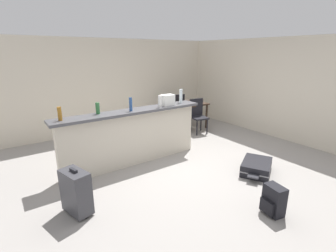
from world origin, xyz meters
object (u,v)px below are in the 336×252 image
(bottle_amber, at_px, (60,114))
(dining_chair_far_side, at_px, (177,107))
(grocery_bag, at_px, (168,100))
(suitcase_upright_charcoal, at_px, (76,192))
(bottle_blue, at_px, (131,104))
(bottle_white, at_px, (160,101))
(bottle_green, at_px, (98,108))
(suitcase_flat_black, at_px, (256,167))
(dining_chair_near_partition, at_px, (198,114))
(bottle_clear, at_px, (181,96))
(dining_table, at_px, (186,106))
(backpack_black, at_px, (273,201))

(bottle_amber, relative_size, dining_chair_far_side, 0.24)
(bottle_amber, relative_size, grocery_bag, 0.86)
(bottle_amber, height_order, suitcase_upright_charcoal, bottle_amber)
(bottle_blue, height_order, dining_chair_far_side, bottle_blue)
(bottle_white, bearing_deg, dining_chair_far_side, 45.24)
(bottle_green, height_order, suitcase_flat_black, bottle_green)
(grocery_bag, distance_m, dining_chair_near_partition, 1.89)
(bottle_clear, distance_m, suitcase_upright_charcoal, 2.92)
(dining_table, bearing_deg, dining_chair_far_side, 82.06)
(bottle_amber, bearing_deg, backpack_black, -51.00)
(bottle_white, relative_size, backpack_black, 0.56)
(bottle_blue, distance_m, suitcase_flat_black, 2.59)
(bottle_blue, xyz_separation_m, grocery_bag, (0.86, 0.03, -0.02))
(dining_table, distance_m, dining_chair_near_partition, 0.50)
(bottle_blue, height_order, bottle_clear, bottle_clear)
(dining_chair_far_side, distance_m, suitcase_upright_charcoal, 4.73)
(bottle_clear, distance_m, suitcase_flat_black, 2.09)
(bottle_amber, relative_size, dining_table, 0.20)
(suitcase_flat_black, bearing_deg, bottle_white, 124.55)
(dining_chair_near_partition, distance_m, suitcase_flat_black, 2.58)
(dining_table, bearing_deg, suitcase_flat_black, -103.55)
(bottle_amber, bearing_deg, suitcase_upright_charcoal, -96.48)
(bottle_clear, height_order, dining_table, bottle_clear)
(bottle_blue, height_order, suitcase_flat_black, bottle_blue)
(bottle_amber, distance_m, bottle_blue, 1.23)
(bottle_green, relative_size, bottle_white, 0.85)
(backpack_black, bearing_deg, dining_chair_near_partition, 64.39)
(dining_table, distance_m, backpack_black, 4.14)
(bottle_amber, bearing_deg, bottle_green, 7.34)
(bottle_amber, relative_size, bottle_blue, 0.88)
(bottle_blue, bearing_deg, suitcase_flat_black, -43.48)
(bottle_clear, distance_m, grocery_bag, 0.39)
(bottle_white, distance_m, dining_table, 2.31)
(grocery_bag, bearing_deg, dining_chair_near_partition, 26.79)
(bottle_blue, xyz_separation_m, backpack_black, (0.84, -2.50, -1.01))
(dining_table, relative_size, dining_chair_far_side, 1.18)
(bottle_green, xyz_separation_m, grocery_bag, (1.43, -0.11, 0.01))
(bottle_amber, distance_m, dining_chair_far_side, 4.17)
(bottle_white, relative_size, dining_table, 0.21)
(bottle_green, xyz_separation_m, bottle_white, (1.20, -0.18, 0.02))
(dining_table, distance_m, suitcase_flat_black, 3.05)
(bottle_blue, distance_m, grocery_bag, 0.86)
(dining_chair_far_side, bearing_deg, bottle_green, -150.97)
(dining_chair_far_side, bearing_deg, dining_chair_near_partition, -92.90)
(bottle_green, xyz_separation_m, dining_table, (2.99, 1.17, -0.54))
(grocery_bag, distance_m, backpack_black, 2.72)
(bottle_white, distance_m, suitcase_flat_black, 2.20)
(backpack_black, bearing_deg, dining_chair_far_side, 69.24)
(bottle_white, relative_size, suitcase_upright_charcoal, 0.35)
(suitcase_flat_black, bearing_deg, backpack_black, -134.46)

